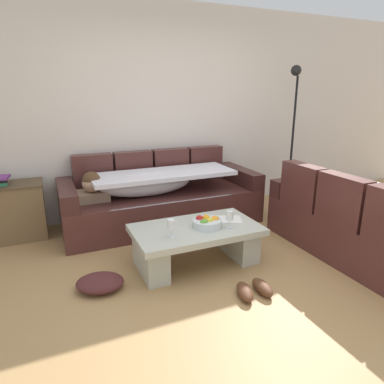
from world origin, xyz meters
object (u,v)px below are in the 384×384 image
(couch_near_window, at_px, (367,226))
(coffee_table, at_px, (196,241))
(side_cabinet, at_px, (11,212))
(couch_along_wall, at_px, (159,199))
(fruit_bowl, at_px, (207,222))
(crumpled_garment, at_px, (100,283))
(pair_of_shoes, at_px, (254,289))
(wine_glass_near_left, at_px, (171,225))
(wine_glass_near_right, at_px, (230,216))
(open_magazine, at_px, (227,220))
(floor_lamp, at_px, (293,128))

(couch_near_window, relative_size, coffee_table, 1.67)
(coffee_table, height_order, side_cabinet, side_cabinet)
(couch_along_wall, xyz_separation_m, fruit_bowl, (0.10, -1.17, 0.09))
(coffee_table, relative_size, crumpled_garment, 3.00)
(couch_near_window, distance_m, pair_of_shoes, 1.42)
(couch_along_wall, relative_size, wine_glass_near_left, 14.43)
(couch_along_wall, relative_size, wine_glass_near_right, 14.43)
(couch_near_window, xyz_separation_m, open_magazine, (-1.24, 0.61, 0.05))
(open_magazine, xyz_separation_m, crumpled_garment, (-1.29, -0.13, -0.33))
(fruit_bowl, relative_size, side_cabinet, 0.39)
(wine_glass_near_right, xyz_separation_m, pair_of_shoes, (-0.06, -0.54, -0.45))
(couch_along_wall, distance_m, floor_lamp, 2.17)
(couch_near_window, bearing_deg, wine_glass_near_left, 76.86)
(wine_glass_near_left, bearing_deg, open_magazine, 14.10)
(wine_glass_near_right, relative_size, side_cabinet, 0.23)
(coffee_table, height_order, open_magazine, open_magazine)
(couch_near_window, relative_size, open_magazine, 7.16)
(couch_along_wall, relative_size, crumpled_garment, 5.99)
(crumpled_garment, bearing_deg, wine_glass_near_left, -3.19)
(open_magazine, relative_size, crumpled_garment, 0.70)
(wine_glass_near_right, bearing_deg, pair_of_shoes, -96.89)
(floor_lamp, bearing_deg, wine_glass_near_left, -150.90)
(fruit_bowl, xyz_separation_m, floor_lamp, (1.93, 1.20, 0.69))
(fruit_bowl, relative_size, pair_of_shoes, 0.84)
(wine_glass_near_left, height_order, pair_of_shoes, wine_glass_near_left)
(coffee_table, xyz_separation_m, pair_of_shoes, (0.21, -0.68, -0.19))
(couch_along_wall, height_order, floor_lamp, floor_lamp)
(fruit_bowl, bearing_deg, couch_near_window, -19.64)
(fruit_bowl, relative_size, floor_lamp, 0.14)
(open_magazine, distance_m, pair_of_shoes, 0.81)
(floor_lamp, bearing_deg, wine_glass_near_right, -143.12)
(coffee_table, height_order, wine_glass_near_right, wine_glass_near_right)
(wine_glass_near_left, distance_m, crumpled_garment, 0.77)
(couch_along_wall, height_order, wine_glass_near_left, couch_along_wall)
(couch_along_wall, xyz_separation_m, floor_lamp, (2.02, 0.03, 0.79))
(coffee_table, relative_size, fruit_bowl, 4.29)
(wine_glass_near_right, height_order, open_magazine, wine_glass_near_right)
(wine_glass_near_left, distance_m, pair_of_shoes, 0.88)
(fruit_bowl, relative_size, wine_glass_near_right, 1.69)
(coffee_table, bearing_deg, couch_near_window, -19.60)
(couch_near_window, distance_m, wine_glass_near_right, 1.39)
(open_magazine, height_order, pair_of_shoes, open_magazine)
(side_cabinet, relative_size, floor_lamp, 0.37)
(wine_glass_near_left, xyz_separation_m, floor_lamp, (2.32, 1.29, 0.62))
(wine_glass_near_left, bearing_deg, floor_lamp, 29.10)
(couch_along_wall, xyz_separation_m, pair_of_shoes, (0.21, -1.82, -0.28))
(wine_glass_near_left, xyz_separation_m, crumpled_garment, (-0.63, 0.04, -0.44))
(floor_lamp, xyz_separation_m, pair_of_shoes, (-1.81, -1.85, -1.07))
(open_magazine, distance_m, floor_lamp, 2.14)
(coffee_table, distance_m, open_magazine, 0.39)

